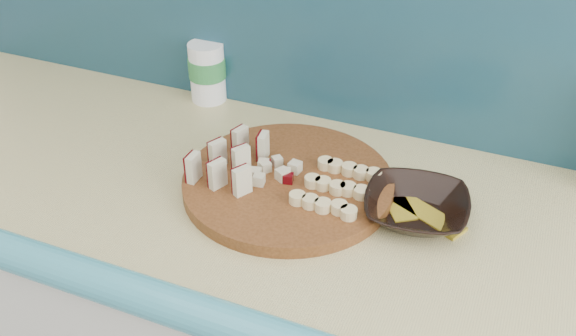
{
  "coord_description": "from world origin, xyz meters",
  "views": [
    {
      "loc": [
        0.26,
        0.68,
        1.58
      ],
      "look_at": [
        -0.09,
        1.52,
        0.95
      ],
      "focal_mm": 40.0,
      "sensor_mm": 36.0,
      "label": 1
    }
  ],
  "objects": [
    {
      "name": "canister",
      "position": [
        -0.38,
        1.76,
        0.98
      ],
      "size": [
        0.08,
        0.08,
        0.13
      ],
      "rotation": [
        0.0,
        0.0,
        0.18
      ],
      "color": "white",
      "rests_on": "kitchen_counter"
    },
    {
      "name": "apple_wedges",
      "position": [
        -0.19,
        1.5,
        0.96
      ],
      "size": [
        0.11,
        0.15,
        0.05
      ],
      "color": "beige",
      "rests_on": "cutting_board"
    },
    {
      "name": "banana_slices",
      "position": [
        -0.0,
        1.52,
        0.94
      ],
      "size": [
        0.12,
        0.14,
        0.02
      ],
      "color": "beige",
      "rests_on": "cutting_board"
    },
    {
      "name": "apple_chunks",
      "position": [
        -0.12,
        1.52,
        0.94
      ],
      "size": [
        0.06,
        0.06,
        0.02
      ],
      "color": "beige",
      "rests_on": "cutting_board"
    },
    {
      "name": "brown_bowl",
      "position": [
        0.13,
        1.53,
        0.93
      ],
      "size": [
        0.19,
        0.19,
        0.04
      ],
      "primitive_type": "imported",
      "rotation": [
        0.0,
        0.0,
        0.14
      ],
      "color": "black",
      "rests_on": "kitchen_counter"
    },
    {
      "name": "backsplash",
      "position": [
        0.1,
        1.79,
        1.16
      ],
      "size": [
        2.2,
        0.02,
        0.5
      ],
      "primitive_type": "cube",
      "color": "teal",
      "rests_on": "kitchen_counter"
    },
    {
      "name": "banana_peel",
      "position": [
        0.07,
        1.56,
        0.91
      ],
      "size": [
        0.24,
        0.2,
        0.01
      ],
      "rotation": [
        0.0,
        0.0,
        0.42
      ],
      "color": "gold",
      "rests_on": "kitchen_counter"
    },
    {
      "name": "cutting_board",
      "position": [
        -0.09,
        1.52,
        0.92
      ],
      "size": [
        0.38,
        0.38,
        0.02
      ],
      "primitive_type": "cylinder",
      "rotation": [
        0.0,
        0.0,
        -0.04
      ],
      "color": "#47250F",
      "rests_on": "kitchen_counter"
    }
  ]
}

